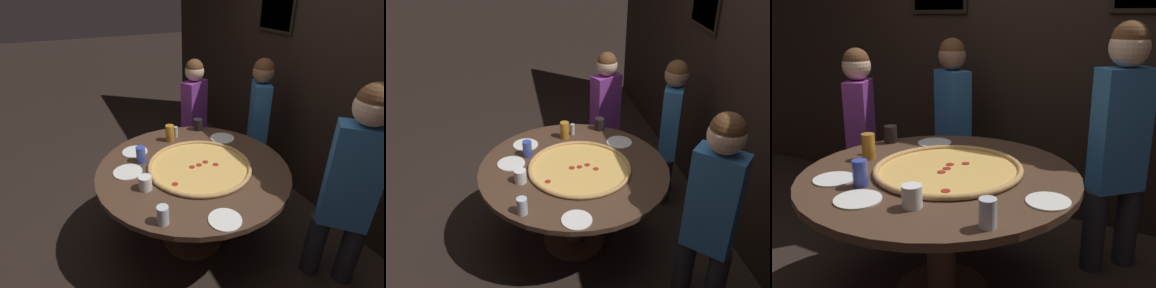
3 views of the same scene
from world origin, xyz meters
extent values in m
plane|color=black|center=(0.00, 0.00, 0.00)|extent=(24.00, 24.00, 0.00)
cube|color=black|center=(0.00, 1.33, 1.30)|extent=(6.40, 0.06, 2.60)
cube|color=black|center=(-0.80, 1.29, 1.75)|extent=(0.52, 0.02, 0.40)
cube|color=slate|center=(-0.80, 1.29, 1.75)|extent=(0.46, 0.01, 0.34)
cylinder|color=#4C3323|center=(0.00, 0.00, 0.72)|extent=(1.47, 1.47, 0.04)
cylinder|color=#4C3323|center=(0.00, 0.00, 0.35)|extent=(0.16, 0.16, 0.70)
cylinder|color=#4C3323|center=(0.00, 0.00, 0.02)|extent=(0.52, 0.52, 0.04)
cylinder|color=#EAB75B|center=(0.03, 0.04, 0.75)|extent=(0.75, 0.75, 0.01)
torus|color=tan|center=(0.03, 0.04, 0.76)|extent=(0.79, 0.79, 0.03)
cylinder|color=#A8281E|center=(0.07, 0.16, 0.75)|extent=(0.04, 0.04, 0.00)
cylinder|color=#A8281E|center=(0.00, 0.11, 0.75)|extent=(0.04, 0.04, 0.00)
cylinder|color=#A8281E|center=(0.02, 0.04, 0.75)|extent=(0.04, 0.04, 0.00)
cylinder|color=#A8281E|center=(0.17, -0.22, 0.75)|extent=(0.04, 0.04, 0.00)
cylinder|color=#A8281E|center=(0.02, -0.02, 0.75)|extent=(0.04, 0.04, 0.00)
cylinder|color=#384CB7|center=(-0.24, -0.34, 0.81)|extent=(0.07, 0.07, 0.13)
cylinder|color=#BC7A23|center=(-0.48, 0.00, 0.81)|extent=(0.08, 0.08, 0.15)
cylinder|color=black|center=(-0.58, 0.33, 0.79)|extent=(0.08, 0.08, 0.11)
cylinder|color=white|center=(0.12, -0.42, 0.79)|extent=(0.09, 0.09, 0.10)
cylinder|color=silver|center=(0.48, -0.42, 0.80)|extent=(0.07, 0.07, 0.12)
cylinder|color=white|center=(0.62, -0.08, 0.74)|extent=(0.20, 0.20, 0.01)
cylinder|color=white|center=(-0.14, -0.48, 0.74)|extent=(0.22, 0.22, 0.01)
cylinder|color=white|center=(-0.41, -0.34, 0.74)|extent=(0.21, 0.21, 0.01)
cylinder|color=white|center=(-0.32, 0.44, 0.74)|extent=(0.22, 0.22, 0.01)
cylinder|color=silver|center=(-0.54, 0.08, 0.78)|extent=(0.04, 0.04, 0.08)
cylinder|color=#B7B7BC|center=(-0.54, 0.08, 0.83)|extent=(0.04, 0.04, 0.01)
cylinder|color=#232328|center=(-0.39, 0.92, 0.24)|extent=(0.17, 0.17, 0.48)
cylinder|color=#232328|center=(-0.58, 1.02, 0.24)|extent=(0.17, 0.17, 0.48)
cube|color=#3370B2|center=(-0.49, 0.97, 0.81)|extent=(0.32, 0.27, 0.67)
sphere|color=#8C664C|center=(-0.49, 0.97, 1.25)|extent=(0.21, 0.21, 0.21)
sphere|color=brown|center=(-0.49, 0.97, 1.29)|extent=(0.19, 0.19, 0.19)
cylinder|color=#232328|center=(0.85, 0.85, 0.26)|extent=(0.20, 0.20, 0.52)
cylinder|color=#232328|center=(0.68, 0.68, 0.26)|extent=(0.20, 0.20, 0.52)
cube|color=#3370B2|center=(0.77, 0.77, 0.89)|extent=(0.34, 0.34, 0.73)
sphere|color=beige|center=(0.77, 0.77, 1.37)|extent=(0.23, 0.23, 0.23)
sphere|color=brown|center=(0.77, 0.77, 1.41)|extent=(0.21, 0.21, 0.21)
cylinder|color=#232328|center=(-0.93, 0.39, 0.23)|extent=(0.16, 0.16, 0.46)
cylinder|color=#232328|center=(-1.02, 0.57, 0.23)|extent=(0.16, 0.16, 0.46)
cube|color=purple|center=(-0.97, 0.48, 0.78)|extent=(0.25, 0.31, 0.64)
sphere|color=beige|center=(-0.97, 0.48, 1.20)|extent=(0.20, 0.20, 0.20)
sphere|color=brown|center=(-0.97, 0.48, 1.23)|extent=(0.18, 0.18, 0.18)
camera|label=1|loc=(1.76, -0.84, 1.98)|focal=28.00mm
camera|label=2|loc=(2.73, -0.45, 2.55)|focal=40.00mm
camera|label=3|loc=(1.13, -1.79, 1.53)|focal=40.00mm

